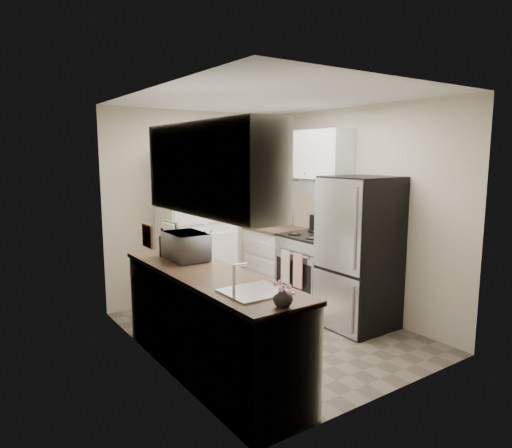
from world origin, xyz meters
The scene contains 16 objects.
ground centered at (0.00, 0.00, 0.00)m, with size 3.20×3.20×0.00m, color #665B4C.
room_shell centered at (-0.02, -0.01, 1.63)m, with size 2.64×3.24×2.52m.
pantry_cabinet centered at (-0.20, 1.32, 1.00)m, with size 0.90×0.55×2.00m, color white.
base_cabinet_left centered at (-0.99, -0.43, 0.44)m, with size 0.60×2.30×0.88m, color white.
countertop_left centered at (-0.99, -0.43, 0.90)m, with size 0.63×2.33×0.04m, color brown.
base_cabinet_right centered at (0.99, 1.19, 0.44)m, with size 0.60×0.80×0.88m, color white.
countertop_right centered at (0.99, 1.19, 0.90)m, with size 0.63×0.83×0.04m, color brown.
electric_range centered at (0.97, 0.39, 0.48)m, with size 0.71×0.78×1.13m.
refrigerator centered at (0.94, -0.41, 0.85)m, with size 0.70×0.72×1.70m, color #B7B7BC.
microwave centered at (-0.93, 0.11, 1.05)m, with size 0.48×0.33×0.27m, color silver.
wine_bottle centered at (-1.06, 0.38, 1.05)m, with size 0.07×0.07×0.26m, color black.
flower_vase centered at (-1.01, -1.52, 0.99)m, with size 0.13×0.13×0.14m, color silver.
cutting_board centered at (-0.83, 0.65, 1.07)m, with size 0.02×0.25×0.31m, color #4A893F.
toaster_oven centered at (1.05, 1.29, 1.02)m, with size 0.29×0.36×0.21m, color silver.
fruit_basket centered at (1.04, 1.27, 1.19)m, with size 0.26×0.26×0.11m, color #FF490E, non-canonical shape.
kitchen_mat centered at (0.07, 0.46, 0.01)m, with size 0.53×0.85×0.01m, color tan.
Camera 1 is at (-2.84, -3.84, 1.94)m, focal length 32.00 mm.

